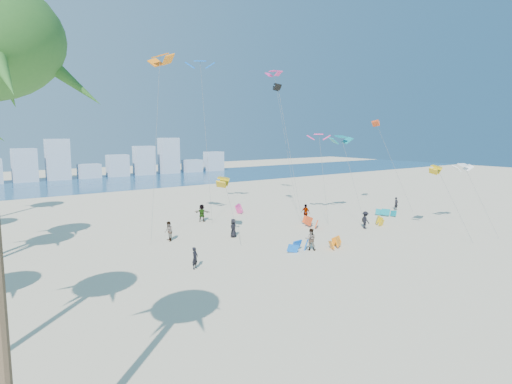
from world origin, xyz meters
TOP-DOWN VIEW (x-y plane):
  - ground at (0.00, 0.00)m, footprint 220.00×220.00m
  - ocean at (0.00, 72.00)m, footprint 220.00×220.00m
  - kitesurfer_near at (-5.59, 11.86)m, footprint 0.70×0.63m
  - kitesurfer_mid at (4.76, 10.66)m, footprint 1.13×1.14m
  - kitesurfers_far at (7.32, 20.41)m, footprint 31.21×14.71m
  - grounded_kites at (11.68, 17.32)m, footprint 20.82×21.51m
  - flying_kites at (11.08, 20.81)m, footprint 32.99×30.63m
  - distant_skyline at (-1.19, 82.00)m, footprint 85.00×3.00m

SIDE VIEW (x-z plane):
  - ground at x=0.00m, z-range 0.00..0.00m
  - ocean at x=0.00m, z-range 0.01..0.01m
  - grounded_kites at x=11.68m, z-range -0.05..0.90m
  - kitesurfer_near at x=-5.59m, z-range 0.00..1.61m
  - kitesurfers_far at x=7.32m, z-range -0.04..1.89m
  - kitesurfer_mid at x=4.76m, z-range 0.00..1.86m
  - distant_skyline at x=-1.19m, z-range -1.11..7.29m
  - flying_kites at x=11.08m, z-range 2.79..21.18m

